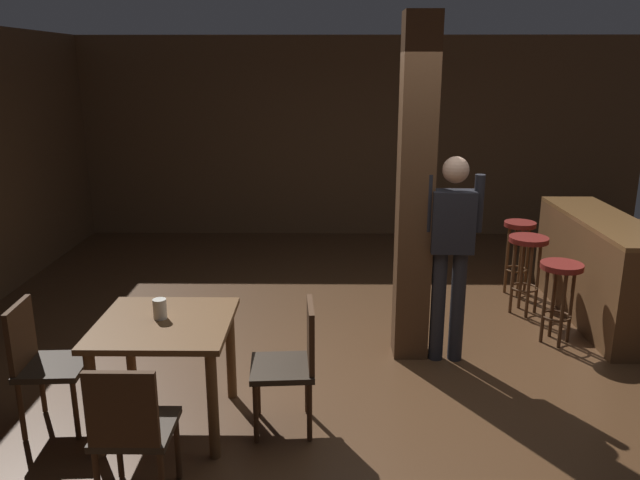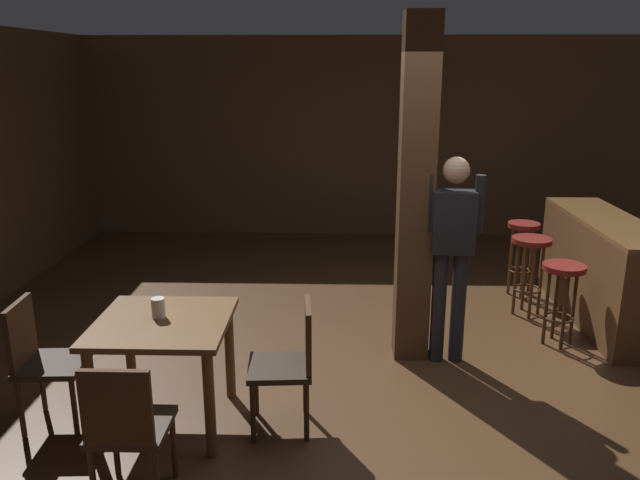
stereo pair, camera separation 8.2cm
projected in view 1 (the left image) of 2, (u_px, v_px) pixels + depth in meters
ground_plane at (388, 380)px, 4.93m from camera, size 10.80×10.80×0.00m
wall_back at (361, 138)px, 8.89m from camera, size 8.00×0.10×2.80m
pillar at (415, 194)px, 5.02m from camera, size 0.28×0.28×2.80m
dining_table at (165, 341)px, 4.16m from camera, size 0.88×0.88×0.77m
chair_west at (42, 359)px, 4.17m from camera, size 0.44×0.44×0.89m
chair_south at (131, 427)px, 3.38m from camera, size 0.42×0.42×0.89m
chair_east at (293, 360)px, 4.16m from camera, size 0.45×0.45×0.89m
napkin_cup at (160, 309)px, 4.15m from camera, size 0.09×0.09×0.14m
standing_person at (451, 245)px, 5.02m from camera, size 0.47×0.22×1.72m
bar_counter at (591, 268)px, 6.02m from camera, size 0.56×2.01×1.01m
bar_stool_near at (560, 283)px, 5.46m from camera, size 0.36×0.36×0.74m
bar_stool_mid at (527, 256)px, 6.11m from camera, size 0.38×0.38×0.79m
bar_stool_far at (519, 241)px, 6.67m from camera, size 0.33×0.33×0.80m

